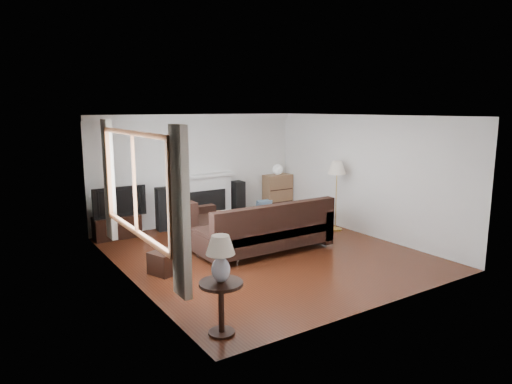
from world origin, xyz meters
TOP-DOWN VIEW (x-y plane):
  - room at (0.00, 0.00)m, footprint 5.10×5.60m
  - window at (-2.45, -0.20)m, footprint 0.12×2.74m
  - curtain_near at (-2.40, -1.72)m, footprint 0.10×0.35m
  - curtain_far at (-2.40, 1.32)m, footprint 0.10×0.35m
  - fireplace at (0.15, 2.64)m, footprint 1.40×0.26m
  - tv_stand at (-1.98, 2.50)m, footprint 0.92×0.42m
  - television at (-1.93, 2.50)m, footprint 1.07×0.14m
  - speaker_left at (-0.96, 2.55)m, footprint 0.29×0.34m
  - speaker_right at (0.95, 2.55)m, footprint 0.26×0.31m
  - bookshelf at (2.11, 2.53)m, footprint 0.72×0.34m
  - globe_lamp at (2.11, 2.53)m, footprint 0.26×0.26m
  - sectional_sofa at (0.04, 0.08)m, footprint 2.79×2.04m
  - coffee_table at (-0.06, 1.62)m, footprint 1.26×0.90m
  - footstool at (-1.93, 0.02)m, footprint 0.54×0.54m
  - floor_lamp at (2.22, 0.51)m, footprint 0.47×0.47m
  - side_table at (-2.15, -2.25)m, footprint 0.52×0.52m
  - table_lamp at (-2.15, -2.25)m, footprint 0.34×0.34m

SIDE VIEW (x-z plane):
  - footstool at x=-1.93m, z-range 0.00..0.36m
  - coffee_table at x=-0.06m, z-range 0.00..0.44m
  - tv_stand at x=-1.98m, z-range 0.00..0.46m
  - side_table at x=-2.15m, z-range 0.00..0.65m
  - sectional_sofa at x=0.04m, z-range 0.00..0.90m
  - speaker_right at x=0.95m, z-range 0.00..0.92m
  - speaker_left at x=-0.96m, z-range 0.00..0.94m
  - bookshelf at x=2.11m, z-range 0.00..0.99m
  - fireplace at x=0.15m, z-range 0.00..1.15m
  - floor_lamp at x=2.22m, z-range 0.00..1.52m
  - television at x=-1.93m, z-range 0.46..1.08m
  - table_lamp at x=-2.15m, z-range 0.65..1.20m
  - globe_lamp at x=2.11m, z-range 0.99..1.25m
  - room at x=0.00m, z-range -0.02..2.52m
  - curtain_near at x=-2.40m, z-range 0.35..2.45m
  - curtain_far at x=-2.40m, z-range 0.35..2.45m
  - window at x=-2.45m, z-range 0.78..2.32m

